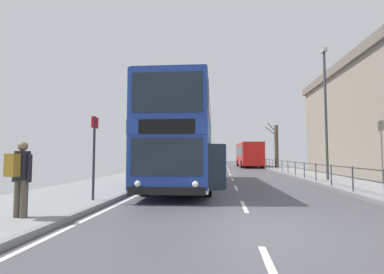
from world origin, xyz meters
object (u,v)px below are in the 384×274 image
at_px(pedestrian_with_backpack, 20,173).
at_px(bus_stop_sign_near, 94,148).
at_px(bare_tree_far_00, 276,145).
at_px(street_lamp_far_side, 326,103).
at_px(double_decker_bus_main, 185,140).
at_px(background_bus_far_lane, 249,154).

relative_size(pedestrian_with_backpack, bus_stop_sign_near, 0.65).
xyz_separation_m(pedestrian_with_backpack, bus_stop_sign_near, (0.52, 2.61, 0.63)).
bearing_deg(bare_tree_far_00, street_lamp_far_side, -90.76).
distance_m(double_decker_bus_main, street_lamp_far_side, 8.71).
bearing_deg(bare_tree_far_00, double_decker_bus_main, -113.14).
relative_size(bus_stop_sign_near, bare_tree_far_00, 0.51).
bearing_deg(pedestrian_with_backpack, background_bus_far_lane, 75.58).
height_order(bus_stop_sign_near, bare_tree_far_00, bare_tree_far_00).
relative_size(bus_stop_sign_near, street_lamp_far_side, 0.35).
distance_m(double_decker_bus_main, bus_stop_sign_near, 6.16).
xyz_separation_m(double_decker_bus_main, bare_tree_far_00, (8.17, 19.13, 0.34)).
bearing_deg(bare_tree_far_00, pedestrian_with_backpack, -111.62).
relative_size(pedestrian_with_backpack, bare_tree_far_00, 0.33).
bearing_deg(double_decker_bus_main, bus_stop_sign_near, -110.97).
bearing_deg(double_decker_bus_main, background_bus_far_lane, 76.91).
height_order(background_bus_far_lane, pedestrian_with_backpack, background_bus_far_lane).
xyz_separation_m(background_bus_far_lane, bare_tree_far_00, (2.79, -4.02, 0.98)).
bearing_deg(pedestrian_with_backpack, street_lamp_far_side, 46.06).
xyz_separation_m(pedestrian_with_backpack, street_lamp_far_side, (10.67, 11.07, 3.46)).
distance_m(bus_stop_sign_near, street_lamp_far_side, 13.51).
relative_size(street_lamp_far_side, bare_tree_far_00, 1.47).
distance_m(pedestrian_with_backpack, bus_stop_sign_near, 2.74).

